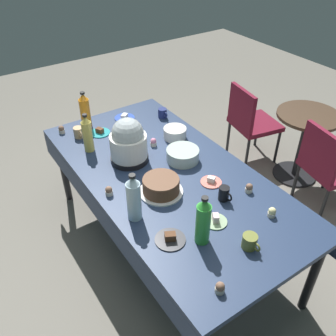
{
  "coord_description": "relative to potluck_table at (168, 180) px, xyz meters",
  "views": [
    {
      "loc": [
        1.74,
        -1.17,
        2.36
      ],
      "look_at": [
        0.0,
        0.0,
        0.8
      ],
      "focal_mm": 39.13,
      "sensor_mm": 36.0,
      "label": 1
    }
  ],
  "objects": [
    {
      "name": "cupcake_lemon",
      "position": [
        -0.03,
        -0.46,
        0.09
      ],
      "size": [
        0.05,
        0.05,
        0.07
      ],
      "color": "beige",
      "rests_on": "potluck_table"
    },
    {
      "name": "soda_bottle_orange_juice",
      "position": [
        -0.96,
        -0.21,
        0.21
      ],
      "size": [
        0.09,
        0.09,
        0.32
      ],
      "color": "orange",
      "rests_on": "potluck_table"
    },
    {
      "name": "slow_cooker",
      "position": [
        -0.3,
        -0.15,
        0.23
      ],
      "size": [
        0.29,
        0.29,
        0.35
      ],
      "color": "black",
      "rests_on": "potluck_table"
    },
    {
      "name": "coffee_mug_olive",
      "position": [
        0.83,
        0.0,
        0.11
      ],
      "size": [
        0.13,
        0.09,
        0.09
      ],
      "color": "olive",
      "rests_on": "potluck_table"
    },
    {
      "name": "dessert_plate_cobalt",
      "position": [
        -0.9,
        0.13,
        0.07
      ],
      "size": [
        0.18,
        0.18,
        0.04
      ],
      "color": "#2D4CB2",
      "rests_on": "potluck_table"
    },
    {
      "name": "cupcake_berry",
      "position": [
        0.96,
        -0.33,
        0.09
      ],
      "size": [
        0.05,
        0.05,
        0.07
      ],
      "color": "beige",
      "rests_on": "potluck_table"
    },
    {
      "name": "dessert_plate_teal",
      "position": [
        -0.79,
        -0.16,
        0.07
      ],
      "size": [
        0.17,
        0.17,
        0.05
      ],
      "color": "teal",
      "rests_on": "potluck_table"
    },
    {
      "name": "frosted_layer_cake",
      "position": [
        0.15,
        -0.15,
        0.12
      ],
      "size": [
        0.3,
        0.3,
        0.11
      ],
      "color": "silver",
      "rests_on": "potluck_table"
    },
    {
      "name": "cupcake_rose",
      "position": [
        -0.37,
        0.11,
        0.09
      ],
      "size": [
        0.05,
        0.05,
        0.07
      ],
      "color": "beige",
      "rests_on": "potluck_table"
    },
    {
      "name": "dessert_plate_sage",
      "position": [
        0.57,
        -0.03,
        0.08
      ],
      "size": [
        0.15,
        0.15,
        0.06
      ],
      "color": "#8CA87F",
      "rests_on": "potluck_table"
    },
    {
      "name": "soda_bottle_water",
      "position": [
        0.26,
        -0.42,
        0.22
      ],
      "size": [
        0.09,
        0.09,
        0.33
      ],
      "color": "silver",
      "rests_on": "potluck_table"
    },
    {
      "name": "ceramic_snack_bowl",
      "position": [
        -0.38,
        0.32,
        0.11
      ],
      "size": [
        0.19,
        0.19,
        0.09
      ],
      "primitive_type": "cylinder",
      "color": "silver",
      "rests_on": "potluck_table"
    },
    {
      "name": "dessert_plate_charcoal",
      "position": [
        0.54,
        -0.34,
        0.07
      ],
      "size": [
        0.18,
        0.18,
        0.05
      ],
      "color": "#2D2D33",
      "rests_on": "potluck_table"
    },
    {
      "name": "cupcake_cocoa",
      "position": [
        0.72,
        0.29,
        0.09
      ],
      "size": [
        0.05,
        0.05,
        0.07
      ],
      "color": "beige",
      "rests_on": "potluck_table"
    },
    {
      "name": "paper_napkin_stack",
      "position": [
        -0.69,
        0.06,
        0.07
      ],
      "size": [
        0.17,
        0.17,
        0.02
      ],
      "primitive_type": "cube",
      "rotation": [
        0.0,
        0.0,
        0.24
      ],
      "color": "pink",
      "rests_on": "potluck_table"
    },
    {
      "name": "maroon_chair_left",
      "position": [
        -0.56,
        1.41,
        -0.2
      ],
      "size": [
        0.52,
        0.52,
        0.85
      ],
      "color": "maroon",
      "rests_on": "ground"
    },
    {
      "name": "maroon_chair_right",
      "position": [
        0.38,
        1.41,
        -0.2
      ],
      "size": [
        0.52,
        0.52,
        0.85
      ],
      "color": "maroon",
      "rests_on": "ground"
    },
    {
      "name": "ground",
      "position": [
        0.0,
        0.0,
        -0.69
      ],
      "size": [
        9.0,
        9.0,
        0.0
      ],
      "primitive_type": "plane",
      "color": "slate"
    },
    {
      "name": "cupcake_vanilla",
      "position": [
        -0.97,
        -0.43,
        0.09
      ],
      "size": [
        0.05,
        0.05,
        0.07
      ],
      "color": "beige",
      "rests_on": "potluck_table"
    },
    {
      "name": "soda_bottle_lime_soda",
      "position": [
        0.64,
        -0.19,
        0.22
      ],
      "size": [
        0.09,
        0.09,
        0.33
      ],
      "color": "green",
      "rests_on": "potluck_table"
    },
    {
      "name": "soda_bottle_ginger_ale",
      "position": [
        -0.6,
        -0.34,
        0.21
      ],
      "size": [
        0.08,
        0.08,
        0.32
      ],
      "color": "gold",
      "rests_on": "potluck_table"
    },
    {
      "name": "cupcake_mint",
      "position": [
        0.47,
        0.34,
        0.09
      ],
      "size": [
        0.05,
        0.05,
        0.07
      ],
      "color": "beige",
      "rests_on": "potluck_table"
    },
    {
      "name": "round_cafe_table",
      "position": [
        -0.05,
        1.63,
        -0.19
      ],
      "size": [
        0.6,
        0.6,
        0.72
      ],
      "color": "#473323",
      "rests_on": "ground"
    },
    {
      "name": "dessert_plate_coral",
      "position": [
        0.25,
        0.19,
        0.07
      ],
      "size": [
        0.15,
        0.15,
        0.05
      ],
      "color": "#E07266",
      "rests_on": "potluck_table"
    },
    {
      "name": "coffee_mug_tan",
      "position": [
        -0.82,
        -0.34,
        0.11
      ],
      "size": [
        0.12,
        0.08,
        0.09
      ],
      "color": "tan",
      "rests_on": "potluck_table"
    },
    {
      "name": "glass_salad_bowl",
      "position": [
        -0.08,
        0.19,
        0.11
      ],
      "size": [
        0.25,
        0.25,
        0.09
      ],
      "primitive_type": "cylinder",
      "color": "#B2C6BC",
      "rests_on": "potluck_table"
    },
    {
      "name": "coffee_mug_black",
      "position": [
        0.44,
        0.15,
        0.11
      ],
      "size": [
        0.11,
        0.07,
        0.1
      ],
      "color": "black",
      "rests_on": "potluck_table"
    },
    {
      "name": "coffee_mug_navy",
      "position": [
        -0.72,
        0.43,
        0.1
      ],
      "size": [
        0.12,
        0.08,
        0.09
      ],
      "color": "navy",
      "rests_on": "potluck_table"
    },
    {
      "name": "potluck_table",
      "position": [
        0.0,
        0.0,
        0.0
      ],
      "size": [
        2.2,
        1.1,
        0.75
      ],
      "color": "navy",
      "rests_on": "ground"
    }
  ]
}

